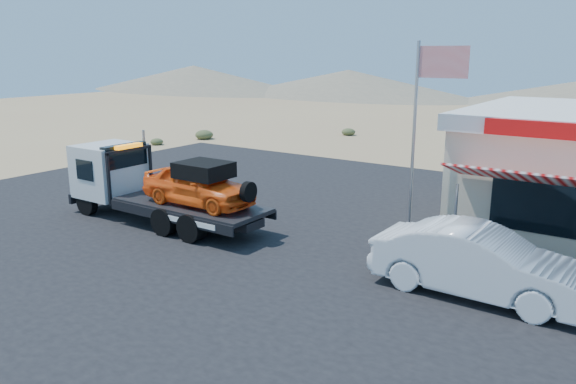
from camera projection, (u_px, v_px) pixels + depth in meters
The scene contains 7 objects.
ground at pixel (199, 250), 16.64m from camera, with size 120.00×120.00×0.00m, color #9D7D59.
asphalt_lot at pixel (310, 235), 17.94m from camera, with size 32.00×24.00×0.02m, color black.
tow_truck at pixel (160, 183), 18.98m from camera, with size 7.66×2.27×2.56m.
white_sedan at pixel (479, 262), 13.30m from camera, with size 1.76×5.04×1.66m, color silver.
flagpole at pixel (422, 119), 16.61m from camera, with size 1.55×0.10×6.00m.
desert_scrub at pixel (128, 150), 32.12m from camera, with size 26.97×31.01×0.65m.
distant_hills at pixel (464, 86), 65.63m from camera, with size 126.00×48.00×4.20m.
Camera 1 is at (11.10, -11.46, 5.68)m, focal length 35.00 mm.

